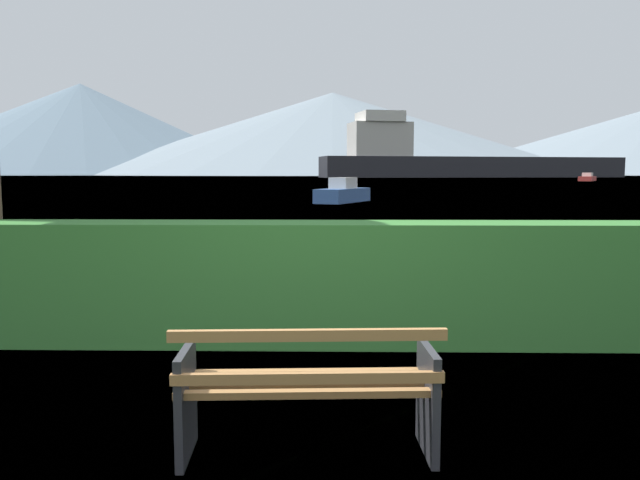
% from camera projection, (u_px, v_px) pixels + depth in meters
% --- Properties ---
extents(ground_plane, '(1400.00, 1400.00, 0.00)m').
position_uv_depth(ground_plane, '(308.00, 452.00, 3.92)').
color(ground_plane, '#4C6B33').
extents(water_surface, '(620.00, 620.00, 0.00)m').
position_uv_depth(water_surface, '(332.00, 176.00, 309.08)').
color(water_surface, '#6B8EA3').
rests_on(water_surface, ground_plane).
extents(park_bench, '(1.60, 0.65, 0.87)m').
position_uv_depth(park_bench, '(308.00, 391.00, 3.82)').
color(park_bench, '#A0703F').
rests_on(park_bench, ground_plane).
extents(hedge_row, '(12.16, 0.70, 1.24)m').
position_uv_depth(hedge_row, '(317.00, 283.00, 6.41)').
color(hedge_row, '#387A33').
rests_on(hedge_row, ground_plane).
extents(cargo_ship_large, '(116.49, 40.72, 23.35)m').
position_uv_depth(cargo_ship_large, '(452.00, 160.00, 231.20)').
color(cargo_ship_large, '#232328').
rests_on(cargo_ship_large, water_surface).
extents(fishing_boat_near, '(3.48, 5.46, 1.47)m').
position_uv_depth(fishing_boat_near, '(343.00, 193.00, 37.11)').
color(fishing_boat_near, '#335693').
rests_on(fishing_boat_near, water_surface).
extents(sailboat_mid, '(6.05, 7.97, 1.78)m').
position_uv_depth(sailboat_mid, '(587.00, 178.00, 131.29)').
color(sailboat_mid, '#B2332D').
rests_on(sailboat_mid, water_surface).
extents(distant_hills, '(896.13, 437.76, 79.71)m').
position_uv_depth(distant_hills, '(364.00, 134.00, 547.57)').
color(distant_hills, slate).
rests_on(distant_hills, ground_plane).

